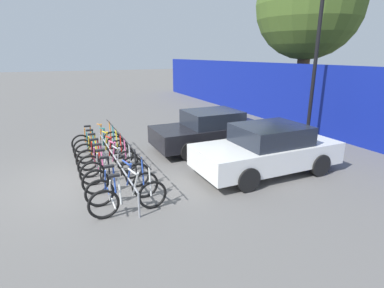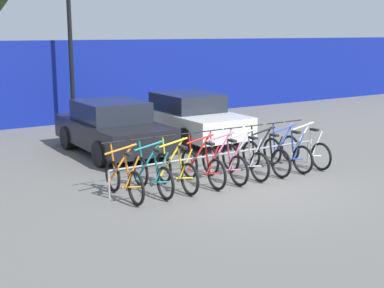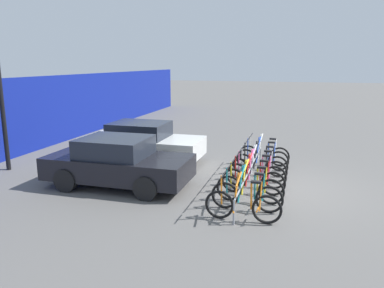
{
  "view_description": "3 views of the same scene",
  "coord_description": "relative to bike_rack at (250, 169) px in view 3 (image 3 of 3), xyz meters",
  "views": [
    {
      "loc": [
        8.05,
        -0.67,
        3.31
      ],
      "look_at": [
        0.76,
        2.69,
        0.9
      ],
      "focal_mm": 28.0,
      "sensor_mm": 36.0,
      "label": 1
    },
    {
      "loc": [
        -6.85,
        -8.63,
        3.2
      ],
      "look_at": [
        -0.59,
        1.19,
        0.74
      ],
      "focal_mm": 50.0,
      "sensor_mm": 36.0,
      "label": 2
    },
    {
      "loc": [
        -10.33,
        -0.55,
        3.44
      ],
      "look_at": [
        -0.39,
        2.32,
        1.18
      ],
      "focal_mm": 35.0,
      "sensor_mm": 36.0,
      "label": 3
    }
  ],
  "objects": [
    {
      "name": "bicycle_teal",
      "position": [
        -1.78,
        -0.15,
        -0.13
      ],
      "size": [
        0.68,
        1.71,
        1.05
      ],
      "rotation": [
        0.0,
        0.0,
        0.04
      ],
      "color": "black",
      "rests_on": "ground"
    },
    {
      "name": "car_black",
      "position": [
        -0.96,
        3.6,
        0.19
      ],
      "size": [
        1.91,
        4.03,
        1.4
      ],
      "color": "black",
      "rests_on": "ground"
    },
    {
      "name": "car_white",
      "position": [
        1.71,
        4.03,
        0.19
      ],
      "size": [
        1.91,
        4.18,
        1.4
      ],
      "color": "silver",
      "rests_on": "ground"
    },
    {
      "name": "bicycle_black",
      "position": [
        1.17,
        -0.15,
        -0.13
      ],
      "size": [
        0.68,
        1.71,
        1.05
      ],
      "rotation": [
        0.0,
        0.0,
        0.06
      ],
      "color": "black",
      "rests_on": "ground"
    },
    {
      "name": "bicycle_orange",
      "position": [
        -2.41,
        -0.15,
        -0.13
      ],
      "size": [
        0.68,
        1.71,
        1.05
      ],
      "rotation": [
        0.0,
        0.0,
        -0.03
      ],
      "color": "black",
      "rests_on": "ground"
    },
    {
      "name": "bicycle_red",
      "position": [
        -0.57,
        -0.15,
        -0.13
      ],
      "size": [
        0.68,
        1.71,
        1.05
      ],
      "rotation": [
        0.0,
        0.0,
        -0.03
      ],
      "color": "black",
      "rests_on": "ground"
    },
    {
      "name": "bike_rack",
      "position": [
        0.0,
        0.0,
        0.0
      ],
      "size": [
        5.36,
        0.04,
        0.57
      ],
      "color": "gray",
      "rests_on": "ground"
    },
    {
      "name": "bicycle_yellow",
      "position": [
        -1.23,
        -0.15,
        -0.13
      ],
      "size": [
        0.68,
        1.71,
        1.05
      ],
      "rotation": [
        0.0,
        0.0,
        0.01
      ],
      "color": "black",
      "rests_on": "ground"
    },
    {
      "name": "bicycle_pink",
      "position": [
        -0.0,
        -0.15,
        -0.13
      ],
      "size": [
        0.68,
        1.71,
        1.05
      ],
      "rotation": [
        0.0,
        0.0,
        0.04
      ],
      "color": "black",
      "rests_on": "ground"
    },
    {
      "name": "bicycle_silver",
      "position": [
        0.56,
        -0.15,
        -0.13
      ],
      "size": [
        0.68,
        1.71,
        1.05
      ],
      "rotation": [
        0.0,
        0.0,
        0.01
      ],
      "color": "black",
      "rests_on": "ground"
    },
    {
      "name": "ground_plane",
      "position": [
        0.18,
        -0.68,
        -0.5
      ],
      "size": [
        120.0,
        120.0,
        0.0
      ],
      "primitive_type": "plane",
      "color": "#605E5B"
    },
    {
      "name": "bicycle_white",
      "position": [
        2.41,
        -0.15,
        -0.13
      ],
      "size": [
        0.68,
        1.71,
        1.05
      ],
      "rotation": [
        0.0,
        0.0,
        0.01
      ],
      "color": "black",
      "rests_on": "ground"
    },
    {
      "name": "bicycle_blue",
      "position": [
        1.83,
        -0.15,
        -0.13
      ],
      "size": [
        0.68,
        1.71,
        1.05
      ],
      "rotation": [
        0.0,
        0.0,
        0.03
      ],
      "color": "black",
      "rests_on": "ground"
    }
  ]
}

